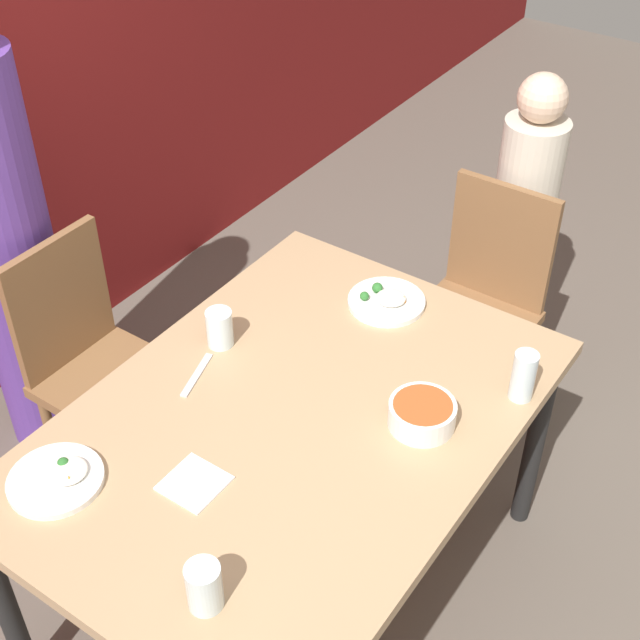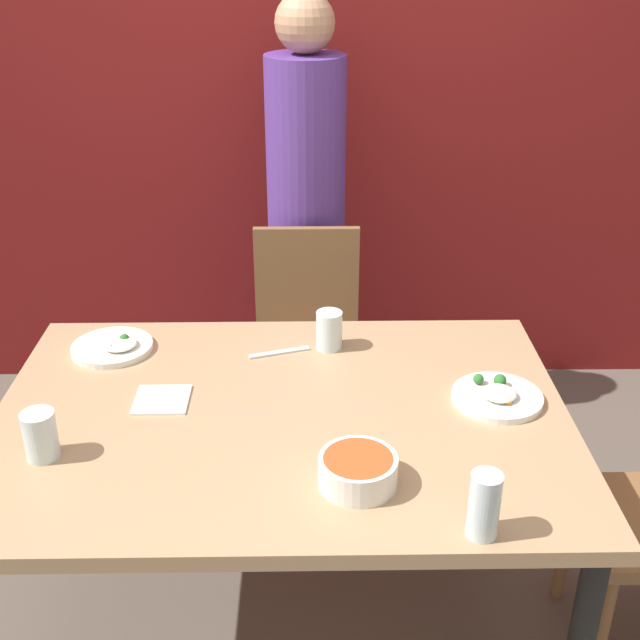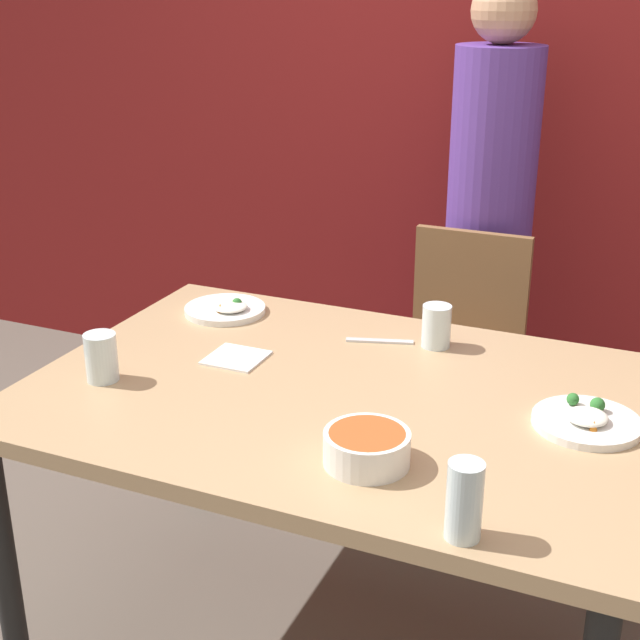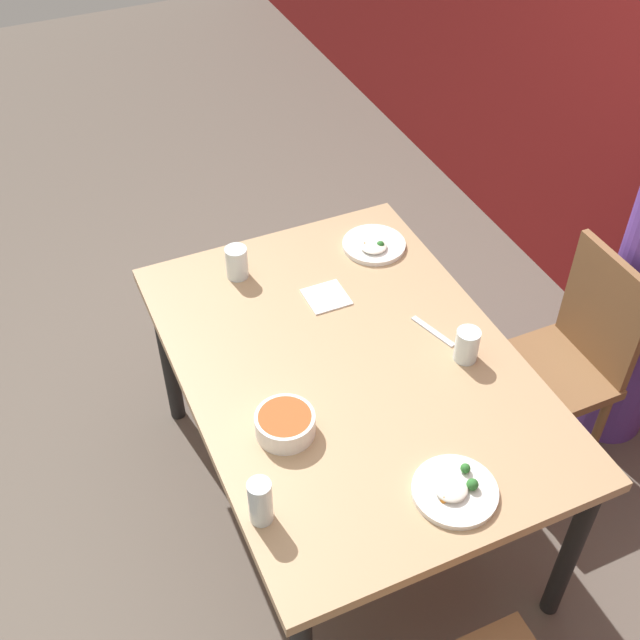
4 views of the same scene
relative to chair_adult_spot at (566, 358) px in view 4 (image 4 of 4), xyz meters
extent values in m
plane|color=#60564C|center=(-0.07, -0.86, -0.48)|extent=(10.00, 10.00, 0.00)
cube|color=tan|center=(-0.07, -0.86, 0.25)|extent=(1.46, 1.03, 0.04)
cylinder|color=black|center=(-0.74, -1.31, -0.13)|extent=(0.06, 0.06, 0.72)
cylinder|color=black|center=(-0.74, -0.40, -0.13)|extent=(0.06, 0.06, 0.72)
cylinder|color=black|center=(0.61, -0.40, -0.13)|extent=(0.06, 0.06, 0.72)
cube|color=brown|center=(0.00, -0.07, -0.06)|extent=(0.40, 0.40, 0.04)
cube|color=brown|center=(0.00, 0.11, 0.19)|extent=(0.38, 0.03, 0.46)
cylinder|color=brown|center=(-0.17, -0.24, -0.28)|extent=(0.04, 0.04, 0.40)
cylinder|color=brown|center=(0.16, -0.24, -0.28)|extent=(0.04, 0.04, 0.40)
cylinder|color=brown|center=(-0.17, 0.09, -0.28)|extent=(0.04, 0.04, 0.40)
cylinder|color=brown|center=(0.16, 0.09, -0.28)|extent=(0.04, 0.04, 0.40)
cylinder|color=white|center=(0.11, -1.15, 0.31)|extent=(0.18, 0.18, 0.07)
cylinder|color=#BC5123|center=(0.11, -1.15, 0.34)|extent=(0.15, 0.15, 0.01)
cylinder|color=white|center=(0.49, -0.81, 0.28)|extent=(0.24, 0.24, 0.02)
ellipsoid|color=white|center=(0.49, -0.82, 0.30)|extent=(0.09, 0.09, 0.02)
sphere|color=#2D702D|center=(0.51, -0.76, 0.31)|extent=(0.03, 0.03, 0.03)
sphere|color=#2D702D|center=(0.45, -0.75, 0.31)|extent=(0.03, 0.03, 0.03)
cone|color=orange|center=(0.51, -0.86, 0.30)|extent=(0.02, 0.02, 0.02)
cylinder|color=white|center=(-0.57, -0.52, 0.28)|extent=(0.23, 0.23, 0.02)
ellipsoid|color=white|center=(-0.54, -0.53, 0.30)|extent=(0.10, 0.10, 0.02)
sphere|color=#2D702D|center=(-0.53, -0.51, 0.31)|extent=(0.03, 0.03, 0.03)
cone|color=orange|center=(-0.56, -0.56, 0.31)|extent=(0.02, 0.02, 0.03)
cylinder|color=silver|center=(0.35, -1.31, 0.35)|extent=(0.06, 0.06, 0.15)
cylinder|color=silver|center=(0.06, -0.51, 0.33)|extent=(0.08, 0.08, 0.11)
cylinder|color=silver|center=(-0.61, -1.03, 0.33)|extent=(0.08, 0.08, 0.12)
cube|color=white|center=(-0.38, -0.79, 0.28)|extent=(0.14, 0.14, 0.01)
cube|color=silver|center=(-0.08, -0.54, 0.28)|extent=(0.18, 0.07, 0.01)
camera|label=1|loc=(-1.38, -1.86, 1.94)|focal=50.00mm
camera|label=2|loc=(0.00, -2.57, 1.39)|focal=45.00mm
camera|label=3|loc=(0.65, -2.61, 1.20)|focal=50.00mm
camera|label=4|loc=(1.50, -1.65, 2.10)|focal=45.00mm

